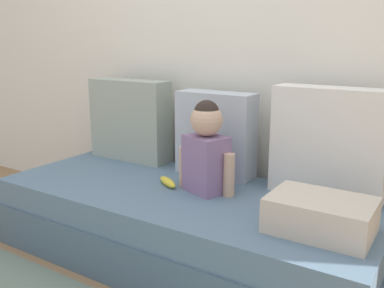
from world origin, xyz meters
name	(u,v)px	position (x,y,z in m)	size (l,w,h in m)	color
ground_plane	(184,257)	(0.00, 0.00, 0.00)	(12.00, 12.00, 0.00)	#93704C
back_wall	(237,37)	(0.00, 0.55, 1.13)	(5.20, 0.10, 2.27)	silver
couch	(184,225)	(0.00, 0.00, 0.19)	(2.00, 0.84, 0.38)	#495F70
throw_pillow_left	(130,120)	(-0.62, 0.32, 0.63)	(0.54, 0.16, 0.50)	#99A393
throw_pillow_center	(216,134)	(0.00, 0.32, 0.61)	(0.44, 0.16, 0.47)	#B2BCC6
throw_pillow_right	(329,143)	(0.62, 0.32, 0.64)	(0.54, 0.16, 0.53)	silver
toddler	(206,148)	(0.10, 0.06, 0.60)	(0.31, 0.22, 0.46)	gray
banana	(168,182)	(-0.11, 0.02, 0.40)	(0.17, 0.04, 0.04)	yellow
folded_blanket	(321,215)	(0.72, -0.10, 0.45)	(0.40, 0.28, 0.14)	beige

